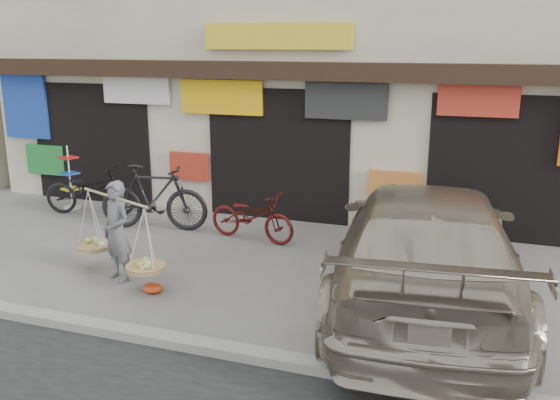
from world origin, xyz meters
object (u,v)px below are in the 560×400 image
(street_vendor, at_px, (117,235))
(bike_1, at_px, (154,197))
(display_rack, at_px, (70,183))
(bike_0, at_px, (90,191))
(bike_2, at_px, (252,216))
(suv, at_px, (426,246))

(street_vendor, relative_size, bike_1, 0.86)
(street_vendor, relative_size, display_rack, 1.32)
(bike_0, relative_size, bike_2, 1.14)
(bike_0, xyz_separation_m, display_rack, (-0.72, 0.29, 0.04))
(bike_2, xyz_separation_m, suv, (3.32, -1.83, 0.40))
(bike_1, xyz_separation_m, suv, (5.38, -1.81, 0.21))
(bike_1, distance_m, bike_2, 2.07)
(street_vendor, bearing_deg, bike_0, 155.25)
(display_rack, bearing_deg, bike_0, -21.73)
(bike_1, bearing_deg, bike_0, 64.56)
(bike_0, xyz_separation_m, suv, (7.21, -2.28, 0.34))
(bike_0, height_order, bike_1, bike_1)
(street_vendor, xyz_separation_m, bike_2, (1.25, 2.45, -0.26))
(bike_1, height_order, suv, suv)
(street_vendor, height_order, bike_2, street_vendor)
(bike_0, relative_size, bike_1, 0.92)
(street_vendor, distance_m, bike_2, 2.76)
(bike_0, xyz_separation_m, bike_1, (1.83, -0.47, 0.13))
(street_vendor, relative_size, bike_2, 1.06)
(bike_2, bearing_deg, display_rack, 90.48)
(street_vendor, height_order, bike_0, street_vendor)
(bike_0, relative_size, suv, 0.32)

